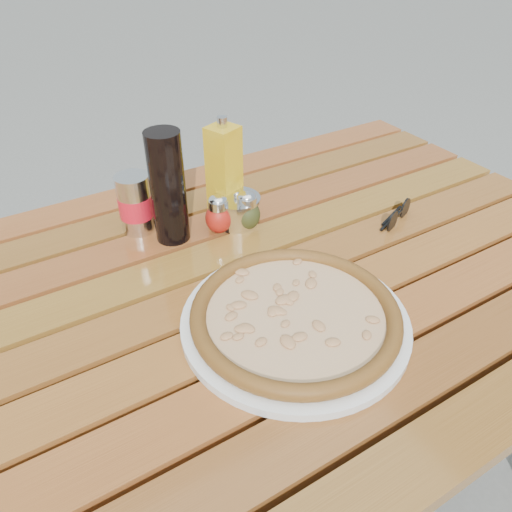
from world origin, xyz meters
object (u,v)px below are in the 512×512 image
pepper_shaker (219,215)px  soda_can (135,204)px  olive_oil_cruet (224,171)px  sunglasses (397,215)px  plate (295,322)px  dark_bottle (168,188)px  parmesan_tin (237,210)px  table (262,307)px  oregano_shaker (247,211)px  pizza (295,314)px

pepper_shaker → soda_can: soda_can is taller
olive_oil_cruet → sunglasses: 0.37m
olive_oil_cruet → sunglasses: bearing=-37.8°
plate → dark_bottle: size_ratio=1.64×
parmesan_tin → pepper_shaker: bearing=-169.1°
table → olive_oil_cruet: size_ratio=6.67×
oregano_shaker → dark_bottle: bearing=162.1°
plate → pepper_shaker: pepper_shaker is taller
pizza → parmesan_tin: 0.32m
pepper_shaker → soda_can: bearing=146.3°
table → dark_bottle: 0.28m
pepper_shaker → soda_can: size_ratio=0.68×
oregano_shaker → parmesan_tin: (-0.01, 0.03, -0.01)m
dark_bottle → sunglasses: dark_bottle is taller
table → sunglasses: size_ratio=13.06×
dark_bottle → olive_oil_cruet: bearing=12.9°
table → pizza: (-0.02, -0.13, 0.10)m
pepper_shaker → dark_bottle: 0.12m
plate → olive_oil_cruet: bearing=78.7°
plate → oregano_shaker: bearing=74.3°
table → sunglasses: bearing=1.0°
oregano_shaker → dark_bottle: (-0.14, 0.05, 0.07)m
pizza → soda_can: size_ratio=2.83×
pepper_shaker → sunglasses: bearing=-26.0°
dark_bottle → olive_oil_cruet: size_ratio=1.05×
soda_can → pepper_shaker: bearing=-33.7°
dark_bottle → pizza: bearing=-79.2°
dark_bottle → plate: bearing=-79.2°
pizza → olive_oil_cruet: size_ratio=1.62×
plate → sunglasses: 0.38m
dark_bottle → sunglasses: (0.42, -0.19, -0.09)m
plate → pepper_shaker: size_ratio=4.39×
dark_bottle → soda_can: dark_bottle is taller
oregano_shaker → sunglasses: size_ratio=0.76×
pizza → olive_oil_cruet: 0.37m
table → oregano_shaker: oregano_shaker is taller
sunglasses → dark_bottle: bearing=133.6°
pepper_shaker → pizza: bearing=-94.8°
table → oregano_shaker: size_ratio=17.07×
dark_bottle → sunglasses: 0.47m
pepper_shaker → table: bearing=-91.0°
plate → pizza: size_ratio=1.06×
pizza → oregano_shaker: 0.29m
pepper_shaker → parmesan_tin: pepper_shaker is taller
pepper_shaker → olive_oil_cruet: olive_oil_cruet is taller
table → pizza: pizza is taller
pepper_shaker → oregano_shaker: bearing=-18.5°
pizza → soda_can: (-0.11, 0.39, 0.04)m
plate → parmesan_tin: size_ratio=3.39×
olive_oil_cruet → table: bearing=-102.5°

